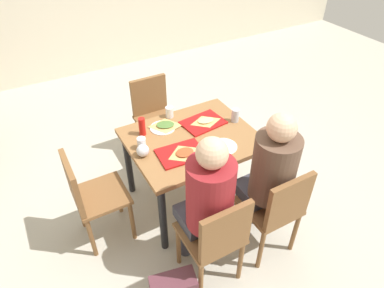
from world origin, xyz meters
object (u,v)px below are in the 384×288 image
at_px(person_in_brown_jacket, 269,172).
at_px(paper_plate_near_edge, 224,147).
at_px(chair_near_right, 277,208).
at_px(condiment_bottle, 142,127).
at_px(plastic_cup_b, 219,156).
at_px(chair_left_end, 89,194).
at_px(pizza_slice_b, 206,121).
at_px(main_table, 192,146).
at_px(foil_bundle, 143,150).
at_px(soda_can, 235,115).
at_px(pizza_slice_a, 185,153).
at_px(tray_red_near, 181,153).
at_px(plastic_cup_a, 169,112).
at_px(chair_far_side, 154,113).
at_px(chair_near_left, 217,237).
at_px(paper_plate_center, 163,128).
at_px(person_in_red, 207,198).
at_px(tray_red_far, 203,123).
at_px(pizza_slice_c, 165,125).

distance_m(person_in_brown_jacket, paper_plate_near_edge, 0.45).
relative_size(chair_near_right, condiment_bottle, 5.43).
distance_m(paper_plate_near_edge, plastic_cup_b, 0.19).
height_order(chair_left_end, pizza_slice_b, chair_left_end).
bearing_deg(main_table, foil_bundle, -177.23).
distance_m(soda_can, foil_bundle, 0.90).
distance_m(main_table, condiment_bottle, 0.45).
xyz_separation_m(main_table, pizza_slice_a, (-0.16, -0.18, 0.12)).
distance_m(chair_left_end, tray_red_near, 0.78).
relative_size(person_in_brown_jacket, plastic_cup_a, 12.79).
distance_m(chair_far_side, tray_red_near, 1.01).
xyz_separation_m(person_in_brown_jacket, foil_bundle, (-0.71, 0.66, 0.02)).
bearing_deg(chair_near_left, chair_left_end, 128.37).
bearing_deg(paper_plate_center, person_in_red, -96.58).
bearing_deg(tray_red_far, person_in_red, -119.08).
bearing_deg(plastic_cup_a, pizza_slice_a, -104.11).
height_order(tray_red_far, paper_plate_near_edge, tray_red_far).
bearing_deg(pizza_slice_c, person_in_brown_jacket, -66.95).
xyz_separation_m(tray_red_far, soda_can, (0.26, -0.11, 0.05)).
distance_m(paper_plate_center, plastic_cup_a, 0.19).
xyz_separation_m(chair_far_side, person_in_brown_jacket, (0.26, -1.49, 0.25)).
xyz_separation_m(main_table, pizza_slice_b, (0.21, 0.12, 0.12)).
distance_m(paper_plate_center, pizza_slice_c, 0.03).
xyz_separation_m(paper_plate_near_edge, plastic_cup_a, (-0.18, 0.61, 0.05)).
relative_size(paper_plate_near_edge, pizza_slice_c, 0.82).
bearing_deg(chair_far_side, plastic_cup_a, -93.37).
bearing_deg(soda_can, pizza_slice_b, 157.79).
distance_m(paper_plate_center, paper_plate_near_edge, 0.57).
height_order(person_in_brown_jacket, plastic_cup_b, person_in_brown_jacket).
bearing_deg(paper_plate_center, condiment_bottle, 180.00).
bearing_deg(tray_red_far, main_table, -144.83).
distance_m(main_table, tray_red_near, 0.26).
bearing_deg(person_in_brown_jacket, person_in_red, 180.00).
bearing_deg(tray_red_far, chair_near_right, -85.22).
height_order(chair_left_end, paper_plate_near_edge, chair_left_end).
bearing_deg(chair_near_right, person_in_brown_jacket, 90.00).
xyz_separation_m(person_in_brown_jacket, paper_plate_center, (-0.42, 0.92, -0.03)).
bearing_deg(tray_red_near, paper_plate_near_edge, -14.20).
height_order(person_in_red, condiment_bottle, person_in_red).
xyz_separation_m(main_table, chair_near_right, (0.26, -0.82, -0.12)).
relative_size(plastic_cup_b, foil_bundle, 1.00).
xyz_separation_m(tray_red_near, foil_bundle, (-0.26, 0.13, 0.04)).
distance_m(plastic_cup_b, soda_can, 0.58).
bearing_deg(main_table, tray_red_far, 35.17).
relative_size(tray_red_near, paper_plate_near_edge, 1.64).
bearing_deg(chair_far_side, pizza_slice_c, -102.68).
height_order(pizza_slice_a, plastic_cup_b, plastic_cup_b).
xyz_separation_m(person_in_red, paper_plate_near_edge, (0.42, 0.44, -0.03)).
relative_size(main_table, tray_red_near, 2.93).
bearing_deg(chair_far_side, pizza_slice_a, -99.36).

